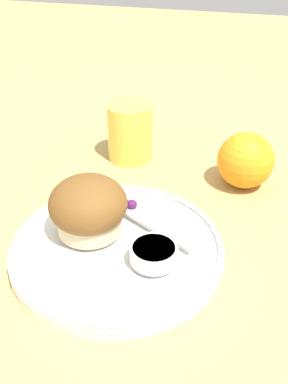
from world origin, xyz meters
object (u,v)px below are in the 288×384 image
(butter_knife, at_px, (137,216))
(juice_glass, at_px, (130,132))
(muffin, at_px, (89,206))
(orange_fruit, at_px, (245,160))

(butter_knife, xyz_separation_m, juice_glass, (-0.07, 0.18, 0.02))
(muffin, relative_size, butter_knife, 0.56)
(muffin, relative_size, orange_fruit, 1.13)
(butter_knife, xyz_separation_m, orange_fruit, (0.11, 0.15, 0.02))
(butter_knife, relative_size, juice_glass, 1.79)
(muffin, xyz_separation_m, butter_knife, (0.05, 0.04, -0.03))
(butter_knife, height_order, juice_glass, juice_glass)
(butter_knife, relative_size, orange_fruit, 2.01)
(juice_glass, bearing_deg, muffin, -84.06)
(muffin, height_order, butter_knife, muffin)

